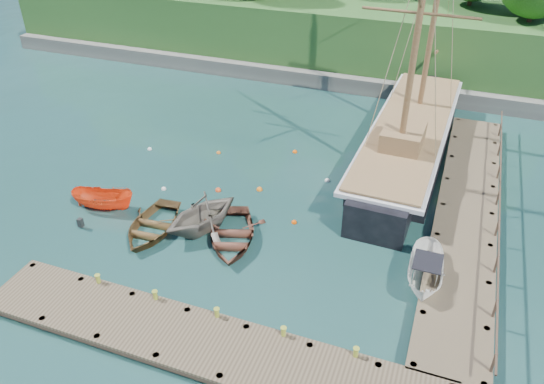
{
  "coord_description": "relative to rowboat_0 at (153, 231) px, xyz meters",
  "views": [
    {
      "loc": [
        9.79,
        -19.27,
        17.37
      ],
      "look_at": [
        1.55,
        2.79,
        2.0
      ],
      "focal_mm": 35.0,
      "sensor_mm": 36.0,
      "label": 1
    }
  ],
  "objects": [
    {
      "name": "rowboat_1",
      "position": [
        2.49,
        1.07,
        0.0
      ],
      "size": [
        5.42,
        5.71,
        2.36
      ],
      "primitive_type": "imported",
      "rotation": [
        0.0,
        0.0,
        -0.45
      ],
      "color": "slate",
      "rests_on": "ground"
    },
    {
      "name": "mooring_buoy_4",
      "position": [
        -0.37,
        9.09,
        0.0
      ],
      "size": [
        0.29,
        0.29,
        0.29
      ],
      "primitive_type": "sphere",
      "color": "orange",
      "rests_on": "ground"
    },
    {
      "name": "schooner",
      "position": [
        11.58,
        12.84,
        1.04
      ],
      "size": [
        5.24,
        26.03,
        18.81
      ],
      "rotation": [
        0.0,
        0.0,
        -0.03
      ],
      "color": "black",
      "rests_on": "ground"
    },
    {
      "name": "bollard_3",
      "position": [
        9.22,
        -4.9,
        0.0
      ],
      "size": [
        0.26,
        0.26,
        0.45
      ],
      "primitive_type": "cylinder",
      "color": "olive",
      "rests_on": "ground"
    },
    {
      "name": "mooring_buoy_1",
      "position": [
        1.61,
        4.85,
        0.0
      ],
      "size": [
        0.36,
        0.36,
        0.36
      ],
      "primitive_type": "sphere",
      "color": "#DE4418",
      "rests_on": "ground"
    },
    {
      "name": "motorboat_orange",
      "position": [
        -3.66,
        0.9,
        0.0
      ],
      "size": [
        3.88,
        2.05,
        1.42
      ],
      "primitive_type": "imported",
      "rotation": [
        0.0,
        0.0,
        1.76
      ],
      "color": "#EE4315",
      "rests_on": "ground"
    },
    {
      "name": "cabin_boat_white",
      "position": [
        14.22,
        0.85,
        0.0
      ],
      "size": [
        1.81,
        4.38,
        1.67
      ],
      "primitive_type": "imported",
      "rotation": [
        0.0,
        0.0,
        0.04
      ],
      "color": "white",
      "rests_on": "ground"
    },
    {
      "name": "bollard_4",
      "position": [
        12.22,
        -4.9,
        0.0
      ],
      "size": [
        0.26,
        0.26,
        0.45
      ],
      "primitive_type": "cylinder",
      "color": "olive",
      "rests_on": "ground"
    },
    {
      "name": "bollard_1",
      "position": [
        3.22,
        -4.9,
        0.0
      ],
      "size": [
        0.26,
        0.26,
        0.45
      ],
      "primitive_type": "cylinder",
      "color": "olive",
      "rests_on": "ground"
    },
    {
      "name": "ground",
      "position": [
        4.22,
        0.2,
        0.0
      ],
      "size": [
        160.0,
        160.0,
        0.0
      ],
      "primitive_type": "plane",
      "color": "#15312C",
      "rests_on": "ground"
    },
    {
      "name": "mooring_buoy_2",
      "position": [
        3.91,
        5.8,
        0.0
      ],
      "size": [
        0.37,
        0.37,
        0.37
      ],
      "primitive_type": "sphere",
      "color": "orange",
      "rests_on": "ground"
    },
    {
      "name": "rowboat_2",
      "position": [
        4.36,
        0.73,
        0.0
      ],
      "size": [
        4.96,
        5.82,
        1.02
      ],
      "primitive_type": "imported",
      "rotation": [
        0.0,
        0.0,
        0.34
      ],
      "color": "brown",
      "rests_on": "ground"
    },
    {
      "name": "rowboat_0",
      "position": [
        0.0,
        0.0,
        0.0
      ],
      "size": [
        3.73,
        4.96,
        0.97
      ],
      "primitive_type": "imported",
      "rotation": [
        0.0,
        0.0,
        0.08
      ],
      "color": "brown",
      "rests_on": "ground"
    },
    {
      "name": "bollard_0",
      "position": [
        0.22,
        -4.9,
        0.0
      ],
      "size": [
        0.26,
        0.26,
        0.45
      ],
      "primitive_type": "cylinder",
      "color": "olive",
      "rests_on": "ground"
    },
    {
      "name": "mooring_buoy_3",
      "position": [
        7.48,
        8.21,
        0.0
      ],
      "size": [
        0.33,
        0.33,
        0.33
      ],
      "primitive_type": "sphere",
      "color": "silver",
      "rests_on": "ground"
    },
    {
      "name": "bollard_2",
      "position": [
        6.22,
        -4.9,
        0.0
      ],
      "size": [
        0.26,
        0.26,
        0.45
      ],
      "primitive_type": "cylinder",
      "color": "olive",
      "rests_on": "ground"
    },
    {
      "name": "mooring_buoy_5",
      "position": [
        4.43,
        11.01,
        0.0
      ],
      "size": [
        0.32,
        0.32,
        0.32
      ],
      "primitive_type": "sphere",
      "color": "#EE5000",
      "rests_on": "ground"
    },
    {
      "name": "mooring_buoy_7",
      "position": [
        6.93,
        3.37,
        0.0
      ],
      "size": [
        0.3,
        0.3,
        0.3
      ],
      "primitive_type": "sphere",
      "color": "#F44D01",
      "rests_on": "ground"
    },
    {
      "name": "dock_near",
      "position": [
        6.22,
        -6.3,
        0.43
      ],
      "size": [
        20.0,
        3.2,
        1.1
      ],
      "color": "#443728",
      "rests_on": "ground"
    },
    {
      "name": "mooring_buoy_6",
      "position": [
        -5.01,
        7.91,
        0.0
      ],
      "size": [
        0.31,
        0.31,
        0.31
      ],
      "primitive_type": "sphere",
      "color": "white",
      "rests_on": "ground"
    },
    {
      "name": "dock_east",
      "position": [
        15.72,
        7.2,
        0.43
      ],
      "size": [
        3.2,
        24.0,
        1.1
      ],
      "color": "#443728",
      "rests_on": "ground"
    },
    {
      "name": "mooring_buoy_0",
      "position": [
        -1.53,
        3.83,
        0.0
      ],
      "size": [
        0.31,
        0.31,
        0.31
      ],
      "primitive_type": "sphere",
      "color": "silver",
      "rests_on": "ground"
    }
  ]
}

